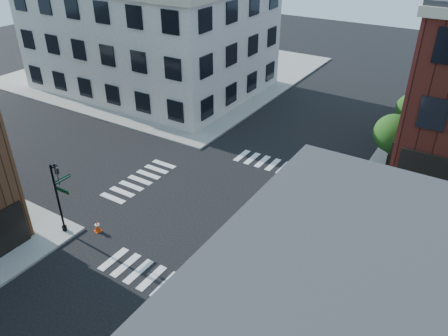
% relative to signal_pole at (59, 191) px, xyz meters
% --- Properties ---
extents(ground, '(120.00, 120.00, 0.00)m').
position_rel_signal_pole_xyz_m(ground, '(6.72, 6.68, -2.86)').
color(ground, black).
rests_on(ground, ground).
extents(sidewalk_nw, '(30.00, 30.00, 0.15)m').
position_rel_signal_pole_xyz_m(sidewalk_nw, '(-14.28, 27.68, -2.78)').
color(sidewalk_nw, gray).
rests_on(sidewalk_nw, ground).
extents(building_nw, '(22.00, 16.00, 11.00)m').
position_rel_signal_pole_xyz_m(building_nw, '(-12.28, 22.68, 2.64)').
color(building_nw, beige).
rests_on(building_nw, ground).
extents(tree_near, '(2.69, 2.69, 4.49)m').
position_rel_signal_pole_xyz_m(tree_near, '(14.28, 16.65, 0.30)').
color(tree_near, black).
rests_on(tree_near, ground).
extents(tree_far, '(2.43, 2.43, 4.07)m').
position_rel_signal_pole_xyz_m(tree_far, '(14.28, 22.65, 0.02)').
color(tree_far, black).
rests_on(tree_far, ground).
extents(signal_pole, '(1.29, 1.24, 4.60)m').
position_rel_signal_pole_xyz_m(signal_pole, '(0.00, 0.00, 0.00)').
color(signal_pole, black).
rests_on(signal_pole, ground).
extents(box_truck, '(8.91, 3.40, 3.95)m').
position_rel_signal_pole_xyz_m(box_truck, '(17.38, 3.54, -0.80)').
color(box_truck, white).
rests_on(box_truck, ground).
extents(traffic_cone, '(0.48, 0.48, 0.71)m').
position_rel_signal_pole_xyz_m(traffic_cone, '(1.49, 0.98, -2.51)').
color(traffic_cone, '#D93C09').
rests_on(traffic_cone, ground).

